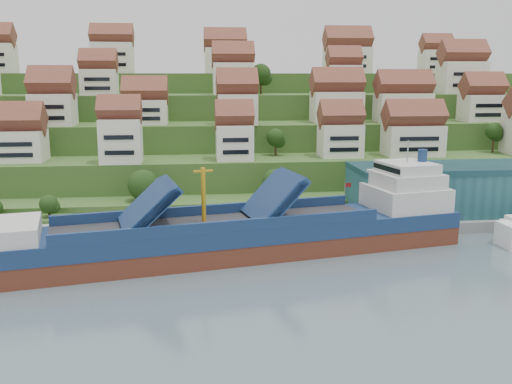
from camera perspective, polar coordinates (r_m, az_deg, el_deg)
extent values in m
plane|color=slate|center=(99.48, 0.12, -6.14)|extent=(300.00, 300.00, 0.00)
cube|color=gray|center=(117.08, 9.07, -3.01)|extent=(180.00, 14.00, 2.20)
cube|color=#2D4C1E|center=(182.70, -2.90, 2.63)|extent=(260.00, 128.00, 4.00)
cube|color=#2D4C1E|center=(187.14, -3.01, 3.92)|extent=(260.00, 118.00, 11.00)
cube|color=#2D4C1E|center=(194.65, -3.16, 5.25)|extent=(260.00, 102.00, 18.00)
cube|color=#2D4C1E|center=(202.25, -3.29, 6.48)|extent=(260.00, 86.00, 25.00)
cube|color=#2D4C1E|center=(210.98, -3.44, 7.51)|extent=(260.00, 68.00, 31.00)
cube|color=silver|center=(141.34, -22.53, 4.28)|extent=(11.12, 8.57, 7.05)
cube|color=silver|center=(131.45, -13.36, 4.98)|extent=(9.09, 7.03, 9.86)
cube|color=silver|center=(133.09, -2.17, 4.98)|extent=(8.39, 7.62, 8.11)
cube|color=silver|center=(139.53, 8.41, 5.12)|extent=(9.87, 7.73, 7.85)
cube|color=silver|center=(145.14, 15.40, 4.98)|extent=(13.76, 8.26, 7.41)
cube|color=silver|center=(152.15, -19.62, 7.75)|extent=(10.36, 8.98, 7.88)
cube|color=silver|center=(150.29, -10.97, 7.86)|extent=(10.98, 7.90, 6.25)
cube|color=silver|center=(146.61, -1.90, 8.26)|extent=(9.89, 8.56, 7.71)
cube|color=silver|center=(156.11, 8.05, 8.42)|extent=(13.14, 8.36, 8.08)
cube|color=silver|center=(159.68, 14.46, 8.16)|extent=(14.23, 8.18, 7.67)
cube|color=silver|center=(169.17, 21.61, 7.81)|extent=(10.61, 8.04, 7.20)
cube|color=silver|center=(165.35, -15.40, 10.54)|extent=(9.64, 7.30, 7.04)
cube|color=silver|center=(163.90, -2.29, 11.24)|extent=(11.23, 7.79, 8.83)
cube|color=silver|center=(168.39, 8.73, 11.02)|extent=(9.20, 7.14, 8.22)
cube|color=silver|center=(182.56, 19.86, 10.69)|extent=(12.93, 8.47, 9.32)
cube|color=silver|center=(184.82, -14.12, 12.86)|extent=(12.37, 7.51, 9.21)
cube|color=silver|center=(184.31, -3.09, 12.97)|extent=(12.67, 8.15, 7.82)
cube|color=silver|center=(188.99, 9.10, 12.86)|extent=(14.24, 8.73, 8.13)
cube|color=silver|center=(202.82, 17.52, 12.30)|extent=(9.76, 7.05, 7.60)
ellipsoid|color=#214115|center=(123.63, 1.93, 1.06)|extent=(5.62, 5.62, 5.62)
ellipsoid|color=#214115|center=(123.07, -11.21, 0.68)|extent=(6.60, 6.60, 6.60)
ellipsoid|color=#214115|center=(157.57, 22.71, 5.63)|extent=(4.29, 4.29, 4.29)
ellipsoid|color=#214115|center=(140.08, 1.97, 5.47)|extent=(4.45, 4.45, 4.45)
ellipsoid|color=#214115|center=(163.50, 13.26, 8.59)|extent=(4.95, 4.95, 4.95)
ellipsoid|color=#214115|center=(159.06, -21.29, 7.85)|extent=(5.00, 5.00, 5.00)
ellipsoid|color=#214115|center=(156.00, -18.82, 7.90)|extent=(5.18, 5.18, 5.18)
ellipsoid|color=#214115|center=(168.59, 0.49, 11.72)|extent=(5.91, 5.91, 5.91)
ellipsoid|color=#214115|center=(175.29, 10.28, 11.00)|extent=(4.26, 4.26, 4.26)
ellipsoid|color=#214115|center=(119.34, -20.02, -1.14)|extent=(3.67, 3.67, 3.67)
cube|color=#22555D|center=(129.66, 22.69, 0.41)|extent=(60.00, 15.00, 10.00)
cylinder|color=gray|center=(110.68, 8.83, -1.14)|extent=(0.16, 0.16, 8.00)
cube|color=maroon|center=(110.12, 9.19, 0.70)|extent=(1.20, 0.05, 0.80)
cube|color=#5B2A1B|center=(97.94, -2.72, -5.83)|extent=(84.13, 29.37, 5.34)
cube|color=navy|center=(96.93, -2.74, -3.80)|extent=(84.16, 29.49, 2.78)
cube|color=silver|center=(93.75, -24.05, -3.66)|extent=(12.91, 14.07, 2.78)
cube|color=#262628|center=(96.06, -3.97, -3.11)|extent=(54.47, 21.45, 0.32)
cube|color=navy|center=(93.17, -11.03, -1.46)|extent=(10.21, 13.16, 7.38)
cube|color=navy|center=(97.90, 1.46, -0.62)|extent=(9.82, 13.08, 7.80)
cylinder|color=gold|center=(94.51, -5.27, -0.44)|extent=(0.88, 0.88, 9.61)
cube|color=silver|center=(109.85, 14.70, -0.51)|extent=(15.00, 14.51, 4.27)
cube|color=silver|center=(109.21, 14.79, 1.24)|extent=(12.65, 12.82, 2.67)
cube|color=silver|center=(108.85, 14.85, 2.40)|extent=(10.30, 11.13, 1.92)
cylinder|color=navy|center=(110.32, 16.31, 3.51)|extent=(2.02, 2.02, 2.35)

